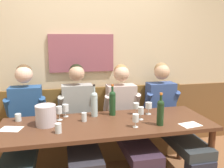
{
  "coord_description": "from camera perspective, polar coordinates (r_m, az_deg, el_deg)",
  "views": [
    {
      "loc": [
        -0.47,
        -2.2,
        1.63
      ],
      "look_at": [
        0.12,
        0.45,
        1.09
      ],
      "focal_mm": 37.62,
      "sensor_mm": 36.0,
      "label": 1
    }
  ],
  "objects": [
    {
      "name": "wine_bottle_clear_water",
      "position": [
        2.5,
        11.68,
        -6.56
      ],
      "size": [
        0.07,
        0.07,
        0.35
      ],
      "color": "#1B361B",
      "rests_on": "dining_table"
    },
    {
      "name": "ice_bucket",
      "position": [
        2.55,
        -15.78,
        -7.35
      ],
      "size": [
        0.21,
        0.21,
        0.22
      ],
      "primitive_type": "cylinder",
      "color": "#BDB0B9",
      "rests_on": "dining_table"
    },
    {
      "name": "person_right_seat",
      "position": [
        3.19,
        13.95,
        -7.22
      ],
      "size": [
        0.49,
        1.23,
        1.29
      ],
      "color": "#252635",
      "rests_on": "ground"
    },
    {
      "name": "wine_bottle_amber_mid",
      "position": [
        2.73,
        -4.33,
        -4.65
      ],
      "size": [
        0.08,
        0.08,
        0.38
      ],
      "color": "#ABC2C5",
      "rests_on": "dining_table"
    },
    {
      "name": "wine_glass_by_bottle",
      "position": [
        2.81,
        5.89,
        -5.34
      ],
      "size": [
        0.07,
        0.07,
        0.14
      ],
      "color": "silver",
      "rests_on": "dining_table"
    },
    {
      "name": "person_center_left_seat",
      "position": [
        2.98,
        3.78,
        -8.35
      ],
      "size": [
        0.49,
        1.23,
        1.28
      ],
      "color": "#2A352E",
      "rests_on": "ground"
    },
    {
      "name": "room_wall_back",
      "position": [
        3.33,
        -4.39,
        7.26
      ],
      "size": [
        6.8,
        0.12,
        2.8
      ],
      "color": "beige",
      "rests_on": "ground"
    },
    {
      "name": "tasting_sheet_left_guest",
      "position": [
        2.6,
        -23.34,
        -10.0
      ],
      "size": [
        0.24,
        0.2,
        0.0
      ],
      "primitive_type": "cube",
      "rotation": [
        0.0,
        0.0,
        -0.29
      ],
      "color": "white",
      "rests_on": "dining_table"
    },
    {
      "name": "tasting_sheet_right_guest",
      "position": [
        2.64,
        18.49,
        -9.37
      ],
      "size": [
        0.23,
        0.18,
        0.0
      ],
      "primitive_type": "cube",
      "rotation": [
        0.0,
        0.0,
        0.16
      ],
      "color": "white",
      "rests_on": "dining_table"
    },
    {
      "name": "wine_glass_mid_left",
      "position": [
        2.43,
        5.77,
        -8.37
      ],
      "size": [
        0.06,
        0.06,
        0.14
      ],
      "color": "silver",
      "rests_on": "dining_table"
    },
    {
      "name": "wood_wainscot_panel",
      "position": [
        3.48,
        -3.99,
        -8.49
      ],
      "size": [
        6.8,
        0.03,
        0.92
      ],
      "primitive_type": "cube",
      "color": "brown",
      "rests_on": "ground"
    },
    {
      "name": "water_tumbler_center",
      "position": [
        2.8,
        -21.85,
        -7.54
      ],
      "size": [
        0.07,
        0.07,
        0.08
      ],
      "primitive_type": "cylinder",
      "color": "silver",
      "rests_on": "dining_table"
    },
    {
      "name": "water_tumbler_left",
      "position": [
        2.61,
        -6.79,
        -7.96
      ],
      "size": [
        0.06,
        0.06,
        0.1
      ],
      "primitive_type": "cylinder",
      "color": "silver",
      "rests_on": "dining_table"
    },
    {
      "name": "person_center_right_seat",
      "position": [
        2.87,
        -7.8,
        -9.38
      ],
      "size": [
        0.5,
        1.22,
        1.3
      ],
      "color": "#37293D",
      "rests_on": "ground"
    },
    {
      "name": "wine_glass_mid_right",
      "position": [
        2.84,
        8.89,
        -5.31
      ],
      "size": [
        0.08,
        0.08,
        0.15
      ],
      "color": "silver",
      "rests_on": "dining_table"
    },
    {
      "name": "wine_bottle_green_tall",
      "position": [
        2.76,
        0.1,
        -4.41
      ],
      "size": [
        0.08,
        0.08,
        0.37
      ],
      "color": "#1C3E20",
      "rests_on": "dining_table"
    },
    {
      "name": "wine_glass_center_front",
      "position": [
        2.78,
        -11.23,
        -5.86
      ],
      "size": [
        0.07,
        0.07,
        0.15
      ],
      "color": "silver",
      "rests_on": "dining_table"
    },
    {
      "name": "person_left_seat",
      "position": [
        2.9,
        -20.73,
        -9.36
      ],
      "size": [
        0.49,
        1.23,
        1.31
      ],
      "color": "#283430",
      "rests_on": "ground"
    },
    {
      "name": "dining_table",
      "position": [
        2.6,
        -1.1,
        -10.95
      ],
      "size": [
        2.27,
        0.78,
        0.73
      ],
      "color": "#502E1D",
      "rests_on": "ground"
    },
    {
      "name": "wine_glass_near_bucket",
      "position": [
        2.67,
        -12.72,
        -6.28
      ],
      "size": [
        0.07,
        0.07,
        0.16
      ],
      "color": "silver",
      "rests_on": "dining_table"
    },
    {
      "name": "wall_bench",
      "position": [
        3.35,
        -3.4,
        -12.52
      ],
      "size": [
        2.57,
        0.42,
        0.94
      ],
      "color": "brown",
      "rests_on": "ground"
    },
    {
      "name": "wine_glass_center_rear",
      "position": [
        2.65,
        7.02,
        -6.62
      ],
      "size": [
        0.06,
        0.06,
        0.15
      ],
      "color": "silver",
      "rests_on": "dining_table"
    },
    {
      "name": "water_tumbler_right",
      "position": [
        2.35,
        -12.93,
        -10.42
      ],
      "size": [
        0.06,
        0.06,
        0.1
      ],
      "primitive_type": "cylinder",
      "color": "silver",
      "rests_on": "dining_table"
    }
  ]
}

